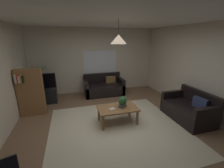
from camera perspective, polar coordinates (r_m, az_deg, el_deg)
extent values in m
cube|color=brown|center=(4.11, 1.21, -15.48)|extent=(5.13, 5.64, 0.02)
cube|color=beige|center=(3.95, 2.12, -16.80)|extent=(3.33, 3.10, 0.01)
cube|color=beige|center=(6.31, -6.57, 8.85)|extent=(5.25, 0.06, 2.63)
cube|color=beige|center=(5.00, 31.09, 4.39)|extent=(0.06, 5.64, 2.63)
cube|color=white|center=(3.50, 1.51, 24.30)|extent=(5.13, 5.64, 0.02)
cube|color=white|center=(6.34, -4.55, 7.55)|extent=(1.39, 0.01, 1.14)
cube|color=black|center=(6.09, -3.11, -2.09)|extent=(1.56, 0.83, 0.42)
cube|color=black|center=(6.31, -3.91, 2.46)|extent=(1.56, 0.12, 0.40)
cube|color=black|center=(5.94, -9.92, -1.70)|extent=(0.12, 0.83, 0.64)
cube|color=black|center=(6.25, 3.34, -0.53)|extent=(0.12, 0.83, 0.64)
cube|color=brown|center=(6.23, -0.57, 1.74)|extent=(0.40, 0.14, 0.28)
cube|color=black|center=(4.76, 26.95, -9.66)|extent=(0.83, 1.36, 0.42)
cube|color=black|center=(4.86, 30.70, -4.47)|extent=(0.12, 1.36, 0.40)
cube|color=black|center=(5.14, 22.49, -5.82)|extent=(0.83, 0.12, 0.64)
cube|color=black|center=(4.35, 32.69, -11.51)|extent=(0.83, 0.12, 0.64)
cube|color=navy|center=(4.62, 30.92, -6.34)|extent=(0.16, 0.41, 0.28)
cube|color=olive|center=(4.00, 2.20, -9.33)|extent=(1.05, 0.63, 0.04)
cylinder|color=olive|center=(3.78, -3.50, -14.88)|extent=(0.07, 0.07, 0.41)
cylinder|color=olive|center=(4.05, 9.73, -12.76)|extent=(0.07, 0.07, 0.41)
cylinder|color=olive|center=(4.21, -5.08, -11.33)|extent=(0.07, 0.07, 0.41)
cylinder|color=olive|center=(4.46, 6.87, -9.71)|extent=(0.07, 0.07, 0.41)
cube|color=beige|center=(3.88, 0.06, -9.65)|extent=(0.15, 0.13, 0.02)
cube|color=black|center=(4.13, 4.78, -7.99)|extent=(0.09, 0.17, 0.02)
cylinder|color=#4C4C51|center=(4.00, 3.72, -8.36)|extent=(0.18, 0.18, 0.08)
sphere|color=#235B2D|center=(3.96, 4.09, -6.85)|extent=(0.21, 0.21, 0.21)
sphere|color=#235B2D|center=(3.92, 4.20, -6.20)|extent=(0.20, 0.20, 0.20)
cube|color=black|center=(5.80, -24.84, -4.29)|extent=(0.90, 0.44, 0.50)
cube|color=black|center=(5.62, -25.57, 1.00)|extent=(0.93, 0.05, 0.52)
cube|color=black|center=(5.59, -25.61, 0.93)|extent=(0.89, 0.00, 0.48)
cube|color=black|center=(5.70, -25.20, -1.82)|extent=(0.24, 0.16, 0.04)
cylinder|color=#B77051|center=(6.32, -25.66, -3.66)|extent=(0.32, 0.32, 0.30)
cylinder|color=brown|center=(6.18, -26.25, 0.72)|extent=(0.05, 0.05, 0.71)
cone|color=#3D7F3D|center=(6.05, -25.29, 5.22)|extent=(0.39, 0.11, 0.33)
cone|color=#3D7F3D|center=(6.18, -25.77, 5.27)|extent=(0.27, 0.34, 0.35)
cone|color=#3D7F3D|center=(6.28, -26.62, 5.67)|extent=(0.11, 0.48, 0.39)
cone|color=#3D7F3D|center=(6.18, -27.89, 5.06)|extent=(0.35, 0.28, 0.36)
cone|color=#3D7F3D|center=(6.07, -28.69, 4.62)|extent=(0.45, 0.22, 0.32)
cone|color=#3D7F3D|center=(5.87, -27.48, 4.69)|extent=(0.15, 0.48, 0.36)
cone|color=#3D7F3D|center=(5.93, -26.19, 4.35)|extent=(0.24, 0.36, 0.29)
cube|color=olive|center=(4.93, -28.80, -2.88)|extent=(0.70, 0.22, 1.40)
cube|color=beige|center=(4.77, -33.09, 1.69)|extent=(0.05, 0.16, 0.23)
cube|color=#B22D2D|center=(4.76, -32.60, 1.72)|extent=(0.03, 0.16, 0.23)
cube|color=beige|center=(4.75, -32.12, 1.48)|extent=(0.04, 0.16, 0.18)
cube|color=gold|center=(4.74, -31.64, 1.72)|extent=(0.04, 0.16, 0.21)
cube|color=black|center=(4.73, -31.12, 1.70)|extent=(0.04, 0.16, 0.20)
cylinder|color=black|center=(3.59, 2.59, 21.23)|extent=(0.01, 0.01, 0.34)
cone|color=tan|center=(3.58, 2.53, 16.86)|extent=(0.39, 0.39, 0.21)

